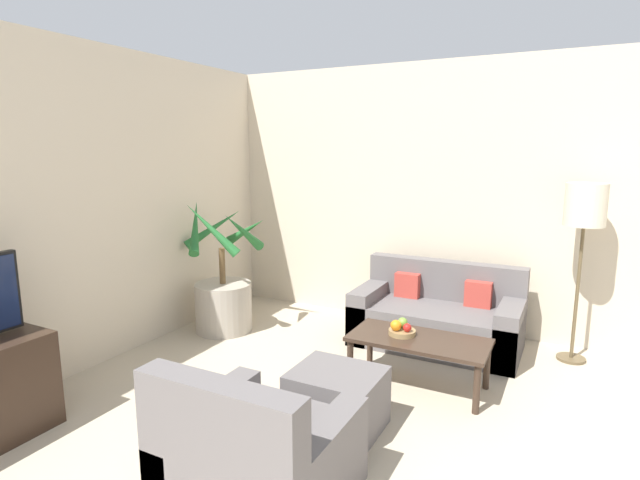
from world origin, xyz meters
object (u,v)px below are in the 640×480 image
at_px(coffee_table, 419,345).
at_px(sofa_loveseat, 437,318).
at_px(potted_palm, 223,294).
at_px(floor_lamp, 585,213).
at_px(apple_green, 403,322).
at_px(fruit_bowl, 402,332).
at_px(ottoman, 337,400).
at_px(apple_red, 407,328).
at_px(armchair, 257,458).
at_px(orange_fruit, 396,325).

bearing_deg(coffee_table, sofa_loveseat, 95.49).
xyz_separation_m(potted_palm, floor_lamp, (3.19, 0.81, 0.93)).
height_order(sofa_loveseat, apple_green, sofa_loveseat).
distance_m(sofa_loveseat, coffee_table, 0.93).
relative_size(potted_palm, fruit_bowl, 6.39).
xyz_separation_m(potted_palm, ottoman, (1.82, -1.13, -0.19)).
xyz_separation_m(coffee_table, apple_red, (-0.09, -0.01, 0.13)).
bearing_deg(potted_palm, armchair, -48.19).
xyz_separation_m(floor_lamp, ottoman, (-1.37, -1.94, -1.11)).
bearing_deg(apple_green, potted_palm, 173.30).
bearing_deg(apple_green, ottoman, -99.61).
height_order(potted_palm, ottoman, potted_palm).
bearing_deg(sofa_loveseat, coffee_table, -84.51).
height_order(fruit_bowl, apple_red, apple_red).
bearing_deg(ottoman, potted_palm, 148.25).
distance_m(potted_palm, coffee_table, 2.15).
xyz_separation_m(potted_palm, coffee_table, (2.13, -0.30, -0.04)).
distance_m(coffee_table, apple_green, 0.22).
relative_size(coffee_table, fruit_bowl, 4.99).
distance_m(sofa_loveseat, fruit_bowl, 0.92).
relative_size(coffee_table, apple_green, 13.30).
bearing_deg(orange_fruit, sofa_loveseat, 84.55).
height_order(apple_red, apple_green, apple_green).
bearing_deg(apple_red, sofa_loveseat, 89.79).
xyz_separation_m(sofa_loveseat, ottoman, (-0.22, -1.75, -0.06)).
xyz_separation_m(armchair, ottoman, (0.06, 0.84, -0.06)).
xyz_separation_m(floor_lamp, orange_fruit, (-1.24, -1.14, -0.83)).
xyz_separation_m(coffee_table, fruit_bowl, (-0.14, 0.01, 0.07)).
height_order(sofa_loveseat, armchair, armchair).
relative_size(potted_palm, sofa_loveseat, 0.89).
bearing_deg(ottoman, orange_fruit, 80.91).
distance_m(floor_lamp, ottoman, 2.62).
relative_size(sofa_loveseat, floor_lamp, 0.97).
xyz_separation_m(sofa_loveseat, coffee_table, (0.09, -0.92, 0.08)).
height_order(floor_lamp, coffee_table, floor_lamp).
distance_m(potted_palm, orange_fruit, 1.98).
xyz_separation_m(fruit_bowl, armchair, (-0.23, -1.68, -0.16)).
xyz_separation_m(coffee_table, ottoman, (-0.31, -0.83, -0.15)).
xyz_separation_m(coffee_table, orange_fruit, (-0.18, -0.03, 0.14)).
bearing_deg(armchair, floor_lamp, 62.75).
relative_size(floor_lamp, orange_fruit, 18.17).
distance_m(apple_red, orange_fruit, 0.09).
relative_size(fruit_bowl, ottoman, 0.36).
height_order(sofa_loveseat, fruit_bowl, sofa_loveseat).
distance_m(sofa_loveseat, apple_red, 0.95).
xyz_separation_m(sofa_loveseat, armchair, (-0.28, -2.59, -0.00)).
height_order(sofa_loveseat, coffee_table, sofa_loveseat).
relative_size(apple_green, orange_fruit, 0.93).
distance_m(potted_palm, apple_red, 2.06).
height_order(fruit_bowl, ottoman, fruit_bowl).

